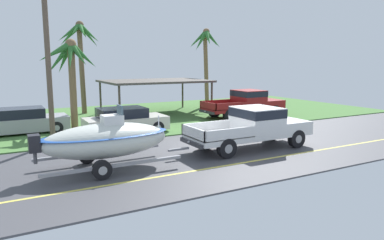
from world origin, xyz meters
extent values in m
cube|color=#424247|center=(0.00, 0.00, -0.03)|extent=(36.00, 8.00, 0.06)
cube|color=#477538|center=(0.00, 11.00, 0.00)|extent=(36.00, 14.00, 0.11)
cube|color=#DBCC4C|center=(0.00, -1.80, 0.00)|extent=(34.20, 0.12, 0.01)
cube|color=silver|center=(1.19, -0.09, 0.63)|extent=(5.69, 1.92, 0.22)
cube|color=silver|center=(3.24, -0.09, 0.93)|extent=(1.59, 1.92, 0.38)
cube|color=silver|center=(1.59, -0.09, 1.27)|extent=(1.71, 1.92, 1.07)
cube|color=black|center=(1.59, -0.09, 1.58)|extent=(1.73, 1.94, 0.38)
cube|color=#9D9D9D|center=(-0.46, -0.09, 0.76)|extent=(2.39, 1.92, 0.04)
cube|color=silver|center=(-0.46, 0.83, 0.96)|extent=(2.39, 0.08, 0.45)
cube|color=silver|center=(-0.46, -1.01, 0.96)|extent=(2.39, 0.08, 0.45)
cube|color=silver|center=(-1.61, -0.09, 0.96)|extent=(0.08, 1.92, 0.45)
cube|color=#333338|center=(-1.71, -0.09, 0.57)|extent=(0.12, 1.73, 0.16)
sphere|color=#B2B2B7|center=(-1.83, -0.09, 0.62)|extent=(0.10, 0.10, 0.10)
cylinder|color=black|center=(3.16, 0.76, 0.40)|extent=(0.80, 0.28, 0.80)
cylinder|color=#9E9EA3|center=(3.16, 0.76, 0.40)|extent=(0.36, 0.29, 0.36)
cylinder|color=black|center=(3.16, -0.94, 0.40)|extent=(0.80, 0.28, 0.80)
cylinder|color=#9E9EA3|center=(3.16, -0.94, 0.40)|extent=(0.36, 0.29, 0.36)
cylinder|color=black|center=(-0.58, 0.76, 0.40)|extent=(0.80, 0.28, 0.80)
cylinder|color=#9E9EA3|center=(-0.58, 0.76, 0.40)|extent=(0.36, 0.29, 0.36)
cylinder|color=black|center=(-0.58, -0.94, 0.40)|extent=(0.80, 0.28, 0.80)
cylinder|color=#9E9EA3|center=(-0.58, -0.94, 0.40)|extent=(0.36, 0.29, 0.36)
cube|color=gray|center=(-2.28, -0.09, 0.38)|extent=(0.90, 0.10, 0.08)
cube|color=gray|center=(-5.12, 0.92, 0.38)|extent=(4.78, 0.12, 0.10)
cube|color=gray|center=(-5.12, -1.10, 0.38)|extent=(4.78, 0.12, 0.10)
cylinder|color=black|center=(-5.60, 0.98, 0.32)|extent=(0.64, 0.22, 0.64)
cylinder|color=#9E9EA3|center=(-5.60, 0.98, 0.32)|extent=(0.29, 0.23, 0.29)
cylinder|color=black|center=(-5.60, -1.16, 0.32)|extent=(0.64, 0.22, 0.64)
cylinder|color=#9E9EA3|center=(-5.60, -1.16, 0.32)|extent=(0.29, 0.23, 0.29)
ellipsoid|color=silver|center=(-5.12, -0.09, 1.04)|extent=(4.46, 1.84, 1.22)
ellipsoid|color=#1E4CA5|center=(-5.12, -0.09, 1.25)|extent=(4.55, 1.88, 0.12)
cube|color=silver|center=(-4.90, -0.09, 1.61)|extent=(0.70, 0.60, 0.65)
cube|color=slate|center=(-4.60, -0.09, 2.08)|extent=(0.06, 0.56, 0.36)
cube|color=black|center=(-7.48, -0.09, 1.19)|extent=(0.36, 0.44, 0.56)
cylinder|color=#4C4C51|center=(-7.48, -0.09, 0.86)|extent=(0.12, 0.12, 0.67)
cylinder|color=silver|center=(-3.12, -0.09, 1.53)|extent=(0.04, 0.04, 0.50)
cube|color=maroon|center=(6.38, 7.25, 0.63)|extent=(5.77, 1.96, 0.22)
cube|color=maroon|center=(8.46, 7.25, 0.93)|extent=(1.62, 1.96, 0.38)
cube|color=maroon|center=(6.79, 7.25, 1.29)|extent=(1.73, 1.96, 1.11)
cube|color=black|center=(6.79, 7.25, 1.62)|extent=(1.75, 1.98, 0.38)
cube|color=#621111|center=(4.71, 7.25, 0.76)|extent=(2.42, 1.96, 0.04)
cube|color=maroon|center=(4.71, 8.20, 0.96)|extent=(2.42, 0.08, 0.45)
cube|color=maroon|center=(4.71, 6.31, 0.96)|extent=(2.42, 0.08, 0.45)
cube|color=maroon|center=(3.54, 7.25, 0.96)|extent=(0.08, 1.96, 0.45)
cube|color=#333338|center=(3.44, 7.25, 0.57)|extent=(0.12, 1.77, 0.16)
sphere|color=#B2B2B7|center=(3.32, 7.25, 0.62)|extent=(0.10, 0.10, 0.10)
cylinder|color=black|center=(8.38, 8.12, 0.40)|extent=(0.80, 0.28, 0.80)
cylinder|color=#9E9EA3|center=(8.38, 8.12, 0.40)|extent=(0.36, 0.29, 0.36)
cylinder|color=black|center=(8.38, 6.39, 0.40)|extent=(0.80, 0.28, 0.80)
cylinder|color=#9E9EA3|center=(8.38, 6.39, 0.40)|extent=(0.36, 0.29, 0.36)
cylinder|color=black|center=(4.59, 8.12, 0.40)|extent=(0.80, 0.28, 0.80)
cylinder|color=#9E9EA3|center=(4.59, 8.12, 0.40)|extent=(0.36, 0.29, 0.36)
cylinder|color=black|center=(4.59, 6.39, 0.40)|extent=(0.80, 0.28, 0.80)
cylinder|color=#9E9EA3|center=(4.59, 6.39, 0.40)|extent=(0.36, 0.29, 0.36)
cube|color=beige|center=(-2.44, 5.80, 0.53)|extent=(4.30, 1.86, 0.70)
cube|color=black|center=(-2.66, 5.80, 1.13)|extent=(2.41, 1.71, 0.50)
cylinder|color=black|center=(-0.98, 6.64, 0.33)|extent=(0.66, 0.22, 0.66)
cylinder|color=#9E9EA3|center=(-0.98, 6.64, 0.33)|extent=(0.30, 0.23, 0.30)
cylinder|color=black|center=(-0.98, 4.95, 0.33)|extent=(0.66, 0.22, 0.66)
cylinder|color=#9E9EA3|center=(-0.98, 4.95, 0.33)|extent=(0.30, 0.23, 0.30)
cylinder|color=black|center=(-3.91, 6.64, 0.33)|extent=(0.66, 0.22, 0.66)
cylinder|color=#9E9EA3|center=(-3.91, 6.64, 0.33)|extent=(0.30, 0.23, 0.30)
cylinder|color=black|center=(-3.91, 4.95, 0.33)|extent=(0.66, 0.22, 0.66)
cylinder|color=#9E9EA3|center=(-3.91, 4.95, 0.33)|extent=(0.30, 0.23, 0.30)
cube|color=#99999E|center=(-7.22, 8.28, 0.53)|extent=(4.44, 1.86, 0.70)
cube|color=black|center=(-7.45, 8.28, 1.13)|extent=(2.49, 1.71, 0.50)
cylinder|color=black|center=(-5.71, 9.12, 0.33)|extent=(0.66, 0.22, 0.66)
cylinder|color=#9E9EA3|center=(-5.71, 9.12, 0.33)|extent=(0.30, 0.23, 0.30)
cylinder|color=black|center=(-5.71, 7.44, 0.33)|extent=(0.66, 0.22, 0.66)
cylinder|color=#9E9EA3|center=(-5.71, 7.44, 0.33)|extent=(0.30, 0.23, 0.30)
cylinder|color=#4C4238|center=(5.00, 13.63, 1.16)|extent=(0.14, 0.14, 2.32)
cylinder|color=#4C4238|center=(5.00, 9.15, 1.16)|extent=(0.14, 0.14, 2.32)
cylinder|color=#4C4238|center=(-1.71, 13.63, 1.16)|extent=(0.14, 0.14, 2.32)
cylinder|color=#4C4238|center=(-1.71, 9.15, 1.16)|extent=(0.14, 0.14, 2.32)
cube|color=#4C4742|center=(1.64, 11.39, 2.39)|extent=(7.21, 4.98, 0.14)
cylinder|color=brown|center=(7.49, 14.08, 3.12)|extent=(0.34, 0.79, 6.24)
cone|color=#2D6B2D|center=(8.07, 14.12, 5.66)|extent=(1.45, 0.47, 1.40)
cone|color=#2D6B2D|center=(7.82, 14.58, 5.67)|extent=(1.03, 1.33, 1.34)
cone|color=#2D6B2D|center=(7.19, 14.94, 5.61)|extent=(0.93, 1.98, 1.49)
cone|color=#2D6B2D|center=(6.94, 14.41, 5.66)|extent=(1.51, 1.14, 1.43)
cone|color=#2D6B2D|center=(6.89, 13.91, 5.45)|extent=(1.63, 0.84, 1.83)
cone|color=#2D6B2D|center=(7.20, 13.32, 5.67)|extent=(1.07, 1.91, 1.49)
cone|color=#2D6B2D|center=(7.81, 13.53, 5.58)|extent=(1.04, 1.47, 1.54)
sphere|color=brown|center=(7.49, 14.08, 6.23)|extent=(0.55, 0.55, 0.55)
cylinder|color=brown|center=(-2.80, 14.28, 3.16)|extent=(0.35, 0.83, 6.33)
cone|color=#2D6B2D|center=(-2.22, 14.21, 5.57)|extent=(1.50, 0.54, 1.72)
cone|color=#2D6B2D|center=(-2.48, 14.75, 5.91)|extent=(1.12, 1.39, 1.16)
cone|color=#2D6B2D|center=(-2.76, 14.97, 5.59)|extent=(0.42, 1.65, 1.70)
cone|color=#2D6B2D|center=(-3.39, 14.82, 5.63)|extent=(1.68, 1.59, 1.70)
cone|color=#2D6B2D|center=(-3.54, 14.32, 5.75)|extent=(1.73, 0.48, 1.43)
cone|color=#2D6B2D|center=(-3.17, 13.78, 5.95)|extent=(1.20, 1.41, 1.09)
cone|color=#2D6B2D|center=(-2.83, 13.45, 5.88)|extent=(0.43, 1.84, 1.21)
cone|color=#2D6B2D|center=(-2.29, 13.72, 5.72)|extent=(1.44, 1.52, 1.49)
sphere|color=brown|center=(-2.80, 14.28, 6.32)|extent=(0.56, 0.56, 0.56)
cylinder|color=brown|center=(-4.61, 8.27, 2.35)|extent=(0.38, 0.44, 4.71)
cone|color=#2D6B2D|center=(-3.98, 8.17, 4.09)|extent=(1.61, 0.66, 1.53)
cone|color=#2D6B2D|center=(-4.21, 8.73, 4.29)|extent=(1.23, 1.34, 1.15)
cone|color=#2D6B2D|center=(-4.86, 8.93, 3.92)|extent=(0.95, 1.71, 1.82)
cone|color=#2D6B2D|center=(-5.23, 8.60, 3.88)|extent=(1.68, 1.14, 1.91)
cone|color=#2D6B2D|center=(-5.46, 8.05, 4.26)|extent=(2.00, 0.91, 1.27)
cone|color=#2D6B2D|center=(-4.78, 7.63, 4.02)|extent=(0.75, 1.62, 1.61)
cone|color=#2D6B2D|center=(-4.33, 7.81, 4.15)|extent=(1.07, 1.39, 1.40)
sphere|color=brown|center=(-4.61, 8.27, 4.71)|extent=(0.61, 0.61, 0.61)
cylinder|color=brown|center=(-6.23, 5.06, 3.85)|extent=(0.24, 0.24, 7.70)
camera|label=1|loc=(-8.50, -12.48, 3.81)|focal=33.87mm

